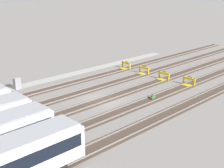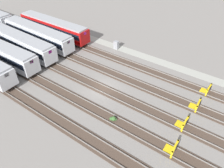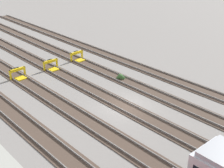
# 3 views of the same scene
# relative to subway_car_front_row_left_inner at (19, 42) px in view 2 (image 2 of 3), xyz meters

# --- Properties ---
(ground_plane) EXTENTS (400.00, 400.00, 0.00)m
(ground_plane) POSITION_rel_subway_car_front_row_left_inner_xyz_m (-19.77, -0.05, -2.04)
(ground_plane) COLOR gray
(service_walkway) EXTENTS (54.00, 2.00, 0.01)m
(service_walkway) POSITION_rel_subway_car_front_row_left_inner_xyz_m (-19.77, -12.37, -2.04)
(service_walkway) COLOR #9E9E93
(service_walkway) RESTS_ON ground
(rail_track_nearest) EXTENTS (90.00, 2.23, 0.21)m
(rail_track_nearest) POSITION_rel_subway_car_front_row_left_inner_xyz_m (-19.77, -8.55, -2.00)
(rail_track_nearest) COLOR #47382D
(rail_track_nearest) RESTS_ON ground
(rail_track_near_inner) EXTENTS (90.00, 2.23, 0.21)m
(rail_track_near_inner) POSITION_rel_subway_car_front_row_left_inner_xyz_m (-19.77, -4.30, -2.00)
(rail_track_near_inner) COLOR #47382D
(rail_track_near_inner) RESTS_ON ground
(rail_track_middle) EXTENTS (90.00, 2.24, 0.21)m
(rail_track_middle) POSITION_rel_subway_car_front_row_left_inner_xyz_m (-19.77, -0.05, -2.00)
(rail_track_middle) COLOR #47382D
(rail_track_middle) RESTS_ON ground
(rail_track_far_inner) EXTENTS (90.00, 2.23, 0.21)m
(rail_track_far_inner) POSITION_rel_subway_car_front_row_left_inner_xyz_m (-19.77, 4.20, -2.00)
(rail_track_far_inner) COLOR #47382D
(rail_track_far_inner) RESTS_ON ground
(rail_track_farthest) EXTENTS (90.00, 2.23, 0.21)m
(rail_track_farthest) POSITION_rel_subway_car_front_row_left_inner_xyz_m (-19.77, 8.45, -2.00)
(rail_track_farthest) COLOR #47382D
(rail_track_farthest) RESTS_ON ground
(subway_car_front_row_left_inner) EXTENTS (18.05, 3.20, 3.70)m
(subway_car_front_row_left_inner) POSITION_rel_subway_car_front_row_left_inner_xyz_m (0.00, 0.00, 0.00)
(subway_car_front_row_left_inner) COLOR silver
(subway_car_front_row_left_inner) RESTS_ON ground
(subway_car_back_row_leftmost) EXTENTS (18.02, 2.95, 3.70)m
(subway_car_back_row_leftmost) POSITION_rel_subway_car_front_row_left_inner_xyz_m (-0.00, -8.58, 0.00)
(subway_car_back_row_leftmost) COLOR #A80F0F
(subway_car_back_row_leftmost) RESTS_ON ground
(subway_car_back_row_centre) EXTENTS (18.05, 3.17, 3.70)m
(subway_car_back_row_centre) POSITION_rel_subway_car_front_row_left_inner_xyz_m (-0.00, -4.29, 0.00)
(subway_car_back_row_centre) COLOR silver
(subway_car_back_row_centre) RESTS_ON ground
(bumper_stop_nearest_track) EXTENTS (1.37, 2.01, 1.22)m
(bumper_stop_nearest_track) POSITION_rel_subway_car_front_row_left_inner_xyz_m (-32.94, -8.56, -1.53)
(bumper_stop_nearest_track) COLOR gold
(bumper_stop_nearest_track) RESTS_ON ground
(bumper_stop_near_inner_track) EXTENTS (1.38, 2.01, 1.22)m
(bumper_stop_near_inner_track) POSITION_rel_subway_car_front_row_left_inner_xyz_m (-32.76, -4.29, -1.53)
(bumper_stop_near_inner_track) COLOR gold
(bumper_stop_near_inner_track) RESTS_ON ground
(bumper_stop_middle_track) EXTENTS (1.34, 2.00, 1.22)m
(bumper_stop_middle_track) POSITION_rel_subway_car_front_row_left_inner_xyz_m (-32.53, -0.05, -1.53)
(bumper_stop_middle_track) COLOR gold
(bumper_stop_middle_track) RESTS_ON ground
(bumper_stop_far_inner_track) EXTENTS (1.38, 2.01, 1.22)m
(bumper_stop_far_inner_track) POSITION_rel_subway_car_front_row_left_inner_xyz_m (-32.95, 4.21, -1.53)
(bumper_stop_far_inner_track) COLOR gold
(bumper_stop_far_inner_track) RESTS_ON ground
(electrical_cabinet) EXTENTS (0.90, 0.73, 1.60)m
(electrical_cabinet) POSITION_rel_subway_car_front_row_left_inner_xyz_m (-14.20, -11.79, -1.24)
(electrical_cabinet) COLOR gray
(electrical_cabinet) RESTS_ON ground
(weed_clump) EXTENTS (0.92, 0.70, 0.64)m
(weed_clump) POSITION_rel_subway_car_front_row_left_inner_xyz_m (-24.81, 4.22, -1.80)
(weed_clump) COLOR #38602D
(weed_clump) RESTS_ON ground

